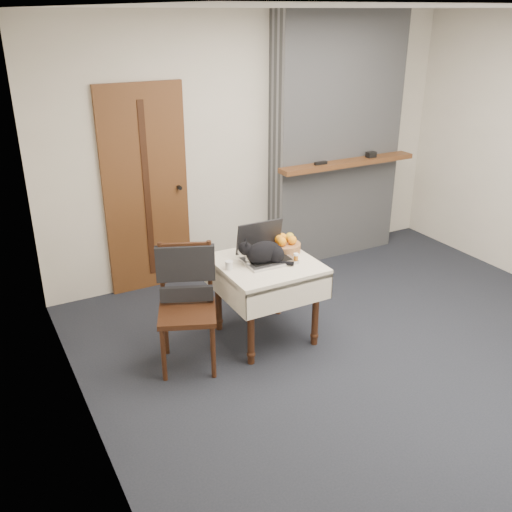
{
  "coord_description": "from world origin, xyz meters",
  "views": [
    {
      "loc": [
        -2.76,
        -3.12,
        2.58
      ],
      "look_at": [
        -0.8,
        0.51,
        0.8
      ],
      "focal_mm": 40.0,
      "sensor_mm": 36.0,
      "label": 1
    }
  ],
  "objects": [
    {
      "name": "cat",
      "position": [
        -0.7,
        0.54,
        0.79
      ],
      "size": [
        0.41,
        0.31,
        0.22
      ],
      "rotation": [
        0.0,
        0.0,
        -0.34
      ],
      "color": "black",
      "rests_on": "side_table"
    },
    {
      "name": "fruit_basket",
      "position": [
        -0.43,
        0.68,
        0.76
      ],
      "size": [
        0.26,
        0.26,
        0.15
      ],
      "color": "#AD7145",
      "rests_on": "side_table"
    },
    {
      "name": "ground",
      "position": [
        0.0,
        0.0,
        0.0
      ],
      "size": [
        4.5,
        4.5,
        0.0
      ],
      "primitive_type": "plane",
      "color": "black",
      "rests_on": "ground"
    },
    {
      "name": "chair",
      "position": [
        -1.38,
        0.56,
        0.62
      ],
      "size": [
        0.57,
        0.56,
        0.98
      ],
      "rotation": [
        0.0,
        0.0,
        -0.39
      ],
      "color": "#351A0E",
      "rests_on": "ground"
    },
    {
      "name": "chimney",
      "position": [
        0.9,
        1.85,
        1.3
      ],
      "size": [
        1.62,
        0.48,
        2.6
      ],
      "color": "gray",
      "rests_on": "ground"
    },
    {
      "name": "cream_jar",
      "position": [
        -1.0,
        0.58,
        0.73
      ],
      "size": [
        0.06,
        0.06,
        0.07
      ],
      "primitive_type": "cylinder",
      "color": "silver",
      "rests_on": "side_table"
    },
    {
      "name": "room_shell",
      "position": [
        0.0,
        0.46,
        1.76
      ],
      "size": [
        4.52,
        4.01,
        2.61
      ],
      "color": "beige",
      "rests_on": "ground"
    },
    {
      "name": "pill_bottle",
      "position": [
        -0.47,
        0.43,
        0.74
      ],
      "size": [
        0.04,
        0.04,
        0.08
      ],
      "color": "#AE5E15",
      "rests_on": "side_table"
    },
    {
      "name": "desk_clutter",
      "position": [
        -0.53,
        0.59,
        0.7
      ],
      "size": [
        0.15,
        0.08,
        0.01
      ],
      "primitive_type": "cube",
      "rotation": [
        0.0,
        0.0,
        0.41
      ],
      "color": "black",
      "rests_on": "side_table"
    },
    {
      "name": "laptop",
      "position": [
        -0.66,
        0.62,
        0.78
      ],
      "size": [
        0.41,
        0.35,
        0.3
      ],
      "rotation": [
        0.0,
        0.0,
        -0.02
      ],
      "color": "#B7B7BC",
      "rests_on": "side_table"
    },
    {
      "name": "door",
      "position": [
        -1.2,
        1.97,
        1.0
      ],
      "size": [
        0.82,
        0.1,
        2.0
      ],
      "color": "brown",
      "rests_on": "ground"
    },
    {
      "name": "side_table",
      "position": [
        -0.68,
        0.56,
        0.59
      ],
      "size": [
        0.78,
        0.78,
        0.7
      ],
      "color": "#351A0E",
      "rests_on": "ground"
    }
  ]
}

